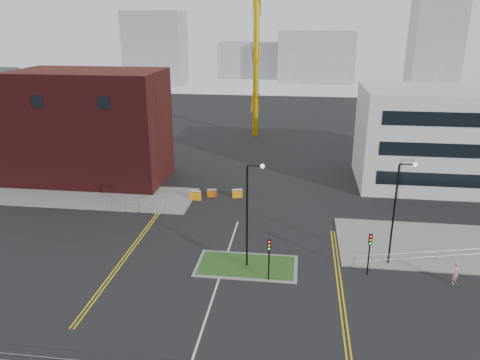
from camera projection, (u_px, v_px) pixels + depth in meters
The scene contains 26 objects.
ground at pixel (205, 322), 32.58m from camera, with size 200.00×200.00×0.00m, color black.
pavement_left at pixel (77, 195), 55.62m from camera, with size 28.00×8.00×0.12m, color slate.
pavement_right at pixel (470, 247), 42.95m from camera, with size 24.00×10.00×0.12m, color slate.
island_kerb at pixel (247, 266), 39.81m from camera, with size 8.60×4.60×0.08m, color slate.
grass_island at pixel (247, 266), 39.80m from camera, with size 8.00×4.00×0.12m, color #244818.
brick_building at pixel (70, 127), 59.37m from camera, with size 24.20×10.07×14.24m.
office_block at pixel (464, 138), 57.32m from camera, with size 25.00×12.20×12.00m.
streetlamp_island at pixel (250, 208), 38.01m from camera, with size 1.46×0.36×9.18m.
streetlamp_right_near at pixel (397, 206), 38.40m from camera, with size 1.46×0.36×9.18m.
traffic_light_island at pixel (269, 252), 36.84m from camera, with size 0.28×0.33×3.65m.
traffic_light_right at pixel (370, 246), 37.72m from camera, with size 0.28×0.33×3.65m.
railing_left at pixel (138, 206), 50.54m from camera, with size 6.05×0.05×1.10m.
railing_right at pixel (463, 252), 40.56m from camera, with size 19.05×5.05×1.10m.
centre_line at pixel (210, 305), 34.45m from camera, with size 0.15×30.00×0.01m, color silver.
yellow_left_a at pixel (131, 248), 43.05m from camera, with size 0.12×24.00×0.01m, color gold.
yellow_left_b at pixel (134, 248), 43.01m from camera, with size 0.12×24.00×0.01m, color gold.
yellow_right_a at pixel (338, 285), 37.02m from camera, with size 0.12×20.00×0.01m, color gold.
yellow_right_b at pixel (342, 285), 36.98m from camera, with size 0.12×20.00×0.01m, color gold.
skyline_a at pixel (156, 48), 146.23m from camera, with size 18.00×12.00×22.00m, color gray.
skyline_b at pixel (316, 57), 150.41m from camera, with size 24.00×12.00×16.00m, color gray.
skyline_c at pixel (436, 39), 139.43m from camera, with size 14.00×12.00×28.00m, color gray.
skyline_d at pixel (263, 60), 162.65m from camera, with size 30.00×12.00×12.00m, color gray.
pedestrian at pixel (456, 273), 36.95m from camera, with size 0.68×0.45×1.87m, color #C7818D.
barrier_left at pixel (195, 195), 54.14m from camera, with size 1.37×0.68×1.10m.
barrier_mid at pixel (212, 193), 55.10m from camera, with size 1.12×0.49×0.91m.
barrier_right at pixel (237, 193), 54.86m from camera, with size 1.26×0.71×1.01m.
Camera 1 is at (6.02, -26.95, 20.06)m, focal length 35.00 mm.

